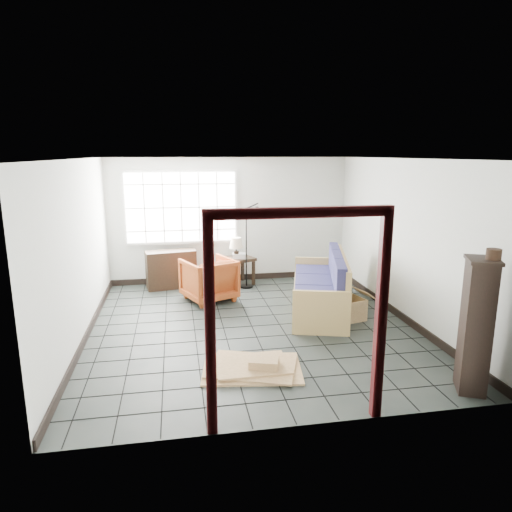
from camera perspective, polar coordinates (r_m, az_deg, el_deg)
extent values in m
plane|color=black|center=(7.31, -0.53, -8.77)|extent=(5.50, 5.50, 0.00)
cube|color=silver|center=(9.62, -3.29, 4.47)|extent=(5.00, 0.02, 2.60)
cube|color=silver|center=(4.34, 5.54, -5.85)|extent=(5.00, 0.02, 2.60)
cube|color=silver|center=(6.98, -21.23, 0.47)|extent=(0.02, 5.50, 2.60)
cube|color=silver|center=(7.75, 18.01, 1.86)|extent=(0.02, 5.50, 2.60)
cube|color=white|center=(6.80, -0.58, 12.07)|extent=(5.00, 5.50, 0.02)
cube|color=black|center=(9.86, -3.19, -2.69)|extent=(4.95, 0.03, 0.12)
cube|color=black|center=(7.32, -20.29, -9.04)|extent=(0.03, 5.45, 0.12)
cube|color=black|center=(8.05, 17.27, -6.84)|extent=(0.03, 5.45, 0.12)
cube|color=silver|center=(9.48, -9.33, 6.03)|extent=(2.32, 0.06, 1.52)
cube|color=white|center=(9.44, -9.33, 6.00)|extent=(2.20, 0.02, 1.40)
cube|color=#380C0E|center=(4.33, -5.76, -9.40)|extent=(0.10, 0.08, 2.10)
cube|color=#380C0E|center=(4.76, 15.31, -7.76)|extent=(0.10, 0.08, 2.10)
cube|color=#380C0E|center=(4.20, 5.60, 5.44)|extent=(1.80, 0.08, 0.10)
cube|color=tan|center=(8.02, 7.83, -5.42)|extent=(1.42, 2.31, 0.39)
cube|color=tan|center=(6.92, 8.17, -7.09)|extent=(0.85, 0.30, 0.69)
cube|color=tan|center=(9.05, 7.63, -2.33)|extent=(0.85, 0.30, 0.69)
cube|color=tan|center=(7.93, 10.72, -2.73)|extent=(0.68, 2.10, 0.76)
cube|color=#1A183C|center=(7.26, 7.91, -5.06)|extent=(0.94, 0.88, 0.17)
cube|color=#1A183C|center=(7.20, 10.46, -3.14)|extent=(0.33, 0.71, 0.56)
cube|color=#1A183C|center=(7.94, 7.73, -3.50)|extent=(0.94, 0.88, 0.17)
cube|color=#1A183C|center=(7.89, 10.06, -1.73)|extent=(0.33, 0.71, 0.56)
cube|color=#1A183C|center=(8.63, 7.59, -2.18)|extent=(0.94, 0.88, 0.17)
cube|color=#1A183C|center=(8.58, 9.73, -0.55)|extent=(0.33, 0.71, 0.56)
imported|color=#8F3614|center=(8.48, -5.92, -2.66)|extent=(1.09, 1.06, 0.87)
cube|color=black|center=(9.44, -2.08, -0.35)|extent=(0.69, 0.69, 0.06)
cube|color=black|center=(9.23, -2.47, -2.46)|extent=(0.07, 0.07, 0.52)
cube|color=black|center=(9.45, -0.31, -2.09)|extent=(0.07, 0.07, 0.52)
cube|color=black|center=(9.57, -3.80, -1.92)|extent=(0.07, 0.07, 0.52)
cube|color=black|center=(9.79, -1.69, -1.57)|extent=(0.07, 0.07, 0.52)
cylinder|color=black|center=(9.33, -2.49, 0.17)|extent=(0.13, 0.13, 0.15)
cylinder|color=black|center=(9.30, -2.49, 0.94)|extent=(0.03, 0.03, 0.11)
cone|color=beige|center=(9.28, -2.50, 1.66)|extent=(0.33, 0.33, 0.21)
cube|color=silver|center=(9.35, -2.13, 0.03)|extent=(0.29, 0.24, 0.10)
cylinder|color=black|center=(9.35, -2.95, 0.02)|extent=(0.03, 0.06, 0.06)
cylinder|color=black|center=(9.36, -1.20, -3.81)|extent=(0.35, 0.35, 0.03)
cylinder|color=black|center=(9.16, -1.22, 1.04)|extent=(0.03, 0.03, 1.61)
cylinder|color=black|center=(8.95, -0.55, 6.25)|extent=(0.26, 0.13, 0.14)
sphere|color=black|center=(8.88, 0.15, 5.73)|extent=(0.19, 0.19, 0.14)
cube|color=black|center=(9.39, -10.56, -1.64)|extent=(1.03, 0.54, 0.76)
cube|color=black|center=(9.39, -10.56, -1.58)|extent=(0.96, 0.48, 0.03)
cube|color=black|center=(5.74, 25.78, -7.99)|extent=(0.42, 0.47, 1.54)
cube|color=black|center=(5.53, 26.55, -0.46)|extent=(0.47, 0.52, 0.04)
cylinder|color=black|center=(5.50, 27.58, 0.19)|extent=(0.17, 0.17, 0.12)
cube|color=#8D6744|center=(7.75, 11.20, -7.67)|extent=(0.61, 0.53, 0.02)
cube|color=black|center=(7.55, 9.66, -6.82)|extent=(0.13, 0.40, 0.35)
cube|color=#8D6744|center=(7.84, 12.78, -6.21)|extent=(0.13, 0.40, 0.35)
cube|color=#8D6744|center=(7.54, 12.18, -6.96)|extent=(0.50, 0.15, 0.35)
cube|color=#8D6744|center=(7.85, 10.35, -6.08)|extent=(0.50, 0.15, 0.35)
cube|color=#8D6744|center=(7.43, 9.26, -5.19)|extent=(0.30, 0.45, 0.14)
cube|color=#8D6744|center=(7.81, 13.29, -4.48)|extent=(0.30, 0.45, 0.14)
cube|color=#8D6744|center=(5.95, -0.50, -13.89)|extent=(1.35, 1.05, 0.03)
cube|color=#8D6744|center=(5.94, -0.50, -13.67)|extent=(1.28, 1.12, 0.03)
cube|color=#8D6744|center=(5.93, -0.50, -13.44)|extent=(0.93, 0.67, 0.03)
cube|color=#8D6744|center=(5.85, 1.03, -13.12)|extent=(0.43, 0.38, 0.10)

